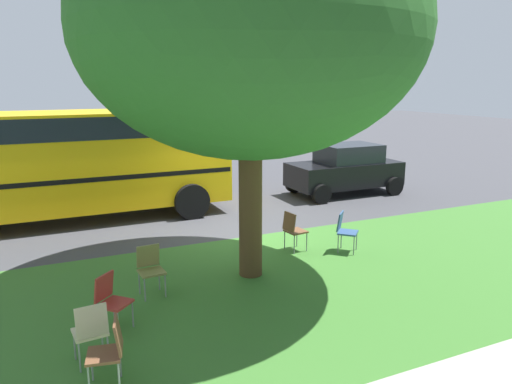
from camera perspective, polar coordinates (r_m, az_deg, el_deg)
ground at (r=11.88m, az=-2.90°, el=-5.17°), size 80.00×80.00×0.00m
grass_verge at (r=9.17m, az=4.72°, el=-10.73°), size 48.00×6.00×0.01m
street_tree at (r=8.94m, az=-0.70°, el=18.44°), size 6.13×6.13×6.81m
chair_0 at (r=6.41m, az=-16.69°, el=-17.03°), size 0.50×0.49×0.88m
chair_1 at (r=7.71m, az=-16.59°, el=-11.75°), size 0.59×0.59×0.88m
chair_2 at (r=10.74m, az=4.35°, el=-4.24°), size 0.47×0.47×0.88m
chair_3 at (r=8.77m, az=-12.24°, el=-8.47°), size 0.45×0.45×0.88m
chair_4 at (r=10.85m, az=10.30°, el=-4.23°), size 0.59×0.59×0.88m
chair_5 at (r=6.91m, az=-18.72°, el=-14.89°), size 0.46×0.46×0.88m
parked_car at (r=16.40m, az=10.38°, el=2.66°), size 3.70×1.92×1.65m
school_bus at (r=13.80m, az=-25.38°, el=3.64°), size 10.40×2.80×2.88m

